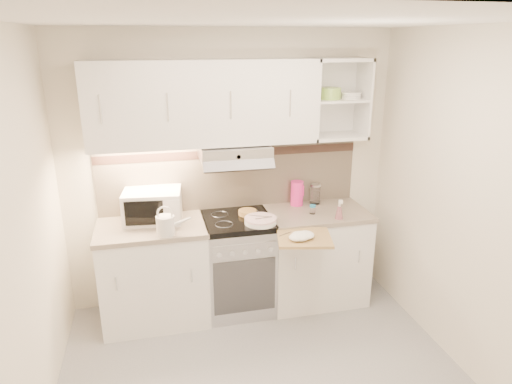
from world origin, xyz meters
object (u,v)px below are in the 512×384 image
microwave (153,206)px  plate_stack (261,220)px  watering_can (167,224)px  electric_range (238,264)px  glass_jar (315,194)px  spray_bottle (339,211)px  pink_pitcher (297,193)px  cutting_board (304,238)px

microwave → plate_stack: bearing=-10.9°
microwave → watering_can: (0.10, -0.34, -0.05)m
electric_range → glass_jar: glass_jar is taller
glass_jar → spray_bottle: bearing=-80.6°
microwave → pink_pitcher: (1.34, 0.08, -0.02)m
microwave → spray_bottle: microwave is taller
electric_range → watering_can: bearing=-160.4°
microwave → watering_can: size_ratio=1.82×
pink_pitcher → glass_jar: 0.18m
plate_stack → pink_pitcher: size_ratio=1.18×
microwave → spray_bottle: 1.63m
electric_range → plate_stack: bearing=-44.3°
plate_stack → spray_bottle: spray_bottle is taller
watering_can → glass_jar: 1.48m
watering_can → cutting_board: (1.08, -0.26, -0.12)m
plate_stack → pink_pitcher: pink_pitcher is taller
microwave → plate_stack: size_ratio=1.88×
watering_can → spray_bottle: 1.49m
electric_range → glass_jar: 0.99m
watering_can → pink_pitcher: 1.31m
pink_pitcher → cutting_board: pink_pitcher is taller
spray_bottle → cutting_board: spray_bottle is taller
electric_range → microwave: 0.94m
pink_pitcher → spray_bottle: size_ratio=1.26×
pink_pitcher → spray_bottle: pink_pitcher is taller
plate_stack → cutting_board: (0.29, -0.31, -0.05)m
glass_jar → cutting_board: 0.77m
glass_jar → microwave: bearing=-176.8°
watering_can → spray_bottle: watering_can is taller
microwave → cutting_board: (1.18, -0.60, -0.16)m
microwave → electric_range: bearing=-2.5°
plate_stack → cutting_board: 0.43m
microwave → glass_jar: 1.52m
plate_stack → glass_jar: bearing=30.2°
spray_bottle → cutting_board: size_ratio=0.43×
plate_stack → spray_bottle: (0.70, -0.05, 0.05)m
electric_range → microwave: microwave is taller
electric_range → microwave: size_ratio=1.72×
pink_pitcher → glass_jar: bearing=22.4°
pink_pitcher → spray_bottle: bearing=-36.7°
plate_stack → pink_pitcher: bearing=39.4°
electric_range → watering_can: size_ratio=3.13×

